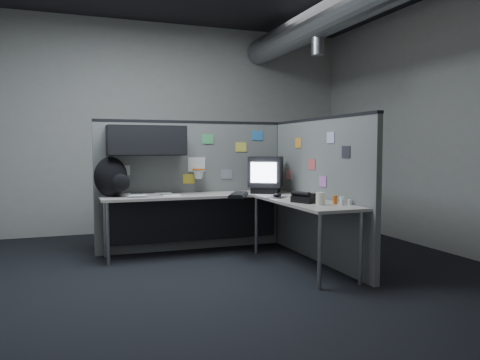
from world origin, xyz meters
name	(u,v)px	position (x,y,z in m)	size (l,w,h in m)	color
room	(283,70)	(0.56, 0.00, 2.10)	(5.62, 5.62, 3.22)	black
partition_back	(181,171)	(-0.25, 1.23, 1.00)	(2.44, 0.42, 1.63)	#606260
partition_right	(318,189)	(1.10, 0.22, 0.82)	(0.07, 2.23, 1.63)	#606260
desk	(225,206)	(0.15, 0.70, 0.61)	(2.31, 2.11, 0.73)	#A19992
monitor	(266,174)	(0.74, 0.89, 0.96)	(0.54, 0.54, 0.45)	black
keyboard	(238,195)	(0.26, 0.57, 0.75)	(0.38, 0.51, 0.04)	black
mouse	(277,196)	(0.64, 0.32, 0.75)	(0.27, 0.27, 0.05)	black
phone	(306,198)	(0.73, -0.20, 0.77)	(0.30, 0.31, 0.12)	black
bottles	(341,201)	(0.96, -0.48, 0.77)	(0.16, 0.17, 0.09)	silver
cup	(320,199)	(0.76, -0.44, 0.79)	(0.09, 0.09, 0.12)	silver
papers	(146,194)	(-0.71, 1.11, 0.74)	(0.81, 0.58, 0.02)	white
backpack	(112,177)	(-1.11, 1.05, 0.95)	(0.44, 0.40, 0.46)	black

